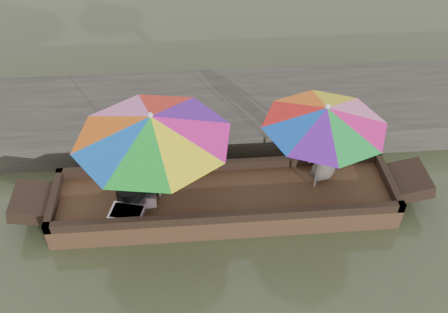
{
  "coord_description": "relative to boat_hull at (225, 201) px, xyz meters",
  "views": [
    {
      "loc": [
        -0.43,
        -5.26,
        5.72
      ],
      "look_at": [
        0.0,
        0.1,
        1.0
      ],
      "focal_mm": 40.0,
      "sensor_mm": 36.0,
      "label": 1
    }
  ],
  "objects": [
    {
      "name": "supply_bag",
      "position": [
        -0.83,
        0.35,
        0.3
      ],
      "size": [
        0.32,
        0.28,
        0.26
      ],
      "primitive_type": "cube",
      "rotation": [
        0.0,
        0.0,
        0.24
      ],
      "color": "silver",
      "rests_on": "boat_hull"
    },
    {
      "name": "tray_crayfish",
      "position": [
        -1.43,
        -0.33,
        0.22
      ],
      "size": [
        0.55,
        0.45,
        0.09
      ],
      "primitive_type": "cube",
      "rotation": [
        0.0,
        0.0,
        -0.25
      ],
      "color": "silver",
      "rests_on": "boat_hull"
    },
    {
      "name": "cooking_pot",
      "position": [
        -1.4,
        0.03,
        0.29
      ],
      "size": [
        0.42,
        0.42,
        0.22
      ],
      "primitive_type": "cylinder",
      "color": "black",
      "rests_on": "boat_hull"
    },
    {
      "name": "umbrella_bow",
      "position": [
        -0.97,
        0.0,
        0.95
      ],
      "size": [
        2.63,
        2.63,
        1.55
      ],
      "primitive_type": null,
      "rotation": [
        0.0,
        0.0,
        0.23
      ],
      "color": "#5914A5",
      "rests_on": "boat_hull"
    },
    {
      "name": "charcoal_grill",
      "position": [
        -1.09,
        0.17,
        0.24
      ],
      "size": [
        0.29,
        0.29,
        0.14
      ],
      "primitive_type": "cylinder",
      "color": "black",
      "rests_on": "boat_hull"
    },
    {
      "name": "tray_scallop",
      "position": [
        -1.26,
        -0.12,
        0.21
      ],
      "size": [
        0.51,
        0.37,
        0.06
      ],
      "primitive_type": "cube",
      "rotation": [
        0.0,
        0.0,
        0.06
      ],
      "color": "silver",
      "rests_on": "boat_hull"
    },
    {
      "name": "umbrella_stern",
      "position": [
        1.37,
        0.0,
        0.95
      ],
      "size": [
        1.78,
        1.78,
        1.55
      ],
      "primitive_type": null,
      "rotation": [
        0.0,
        0.0,
        -0.02
      ],
      "color": "pink",
      "rests_on": "boat_hull"
    },
    {
      "name": "boat_hull",
      "position": [
        0.0,
        0.0,
        0.0
      ],
      "size": [
        5.13,
        1.2,
        0.35
      ],
      "primitive_type": "cube",
      "color": "#412718",
      "rests_on": "water"
    },
    {
      "name": "vendor",
      "position": [
        1.54,
        0.27,
        0.73
      ],
      "size": [
        0.65,
        0.58,
        1.1
      ],
      "primitive_type": "imported",
      "rotation": [
        0.0,
        0.0,
        3.67
      ],
      "color": "#4F4741",
      "rests_on": "boat_hull"
    },
    {
      "name": "water",
      "position": [
        0.0,
        0.0,
        -0.17
      ],
      "size": [
        80.0,
        80.0,
        0.0
      ],
      "primitive_type": "plane",
      "color": "#3D472A",
      "rests_on": "ground"
    },
    {
      "name": "dock",
      "position": [
        0.0,
        2.2,
        0.08
      ],
      "size": [
        22.0,
        2.2,
        0.5
      ],
      "primitive_type": "cube",
      "color": "#2D2B26",
      "rests_on": "ground"
    }
  ]
}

